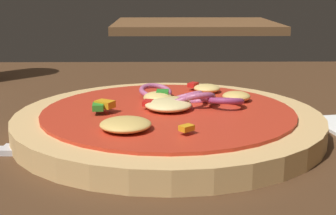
# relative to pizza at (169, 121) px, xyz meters

# --- Properties ---
(dining_table) EXTENTS (1.30, 0.84, 0.03)m
(dining_table) POSITION_rel_pizza_xyz_m (-0.05, 0.02, -0.03)
(dining_table) COLOR #4C301C
(dining_table) RESTS_ON ground
(pizza) EXTENTS (0.30, 0.30, 0.04)m
(pizza) POSITION_rel_pizza_xyz_m (0.00, 0.00, 0.00)
(pizza) COLOR tan
(pizza) RESTS_ON dining_table
(background_table) EXTENTS (0.63, 0.51, 0.03)m
(background_table) POSITION_rel_pizza_xyz_m (0.13, 1.47, -0.03)
(background_table) COLOR brown
(background_table) RESTS_ON ground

